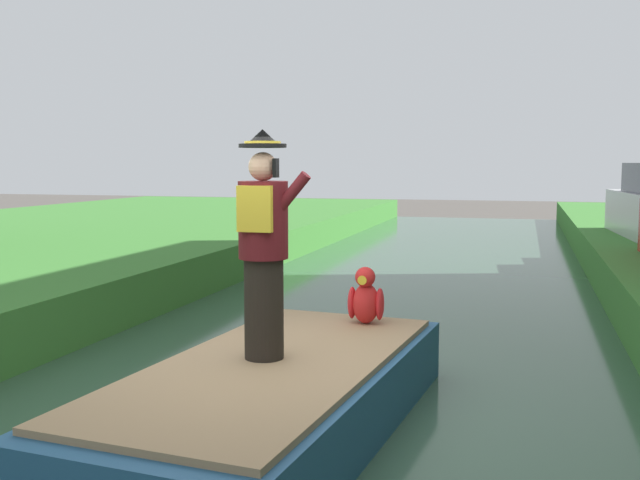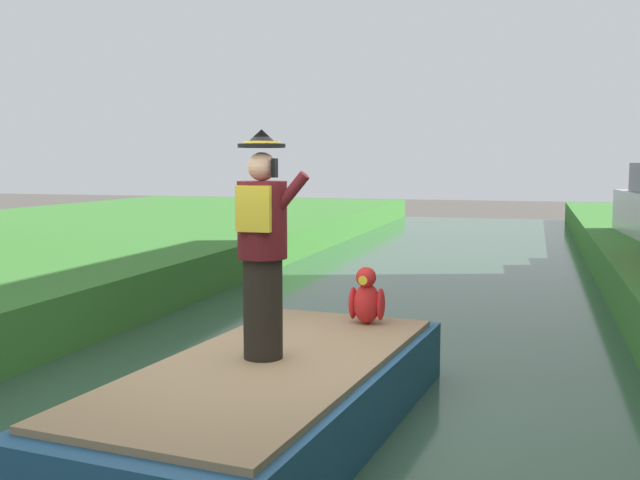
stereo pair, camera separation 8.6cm
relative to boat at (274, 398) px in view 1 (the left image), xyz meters
name	(u,v)px [view 1 (the left image)]	position (x,y,z in m)	size (l,w,h in m)	color
ground_plane	(281,438)	(0.00, 0.17, -0.40)	(80.00, 80.00, 0.00)	#4C4742
canal_water	(281,432)	(0.00, 0.17, -0.35)	(6.22, 48.00, 0.10)	#33513D
boat	(274,398)	(0.00, 0.00, 0.00)	(2.21, 4.36, 0.61)	#23517A
person_pirate	(264,245)	(-0.09, 0.05, 1.23)	(0.61, 0.42, 1.85)	black
parrot_plush	(366,299)	(0.43, 1.54, 0.55)	(0.36, 0.34, 0.57)	red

